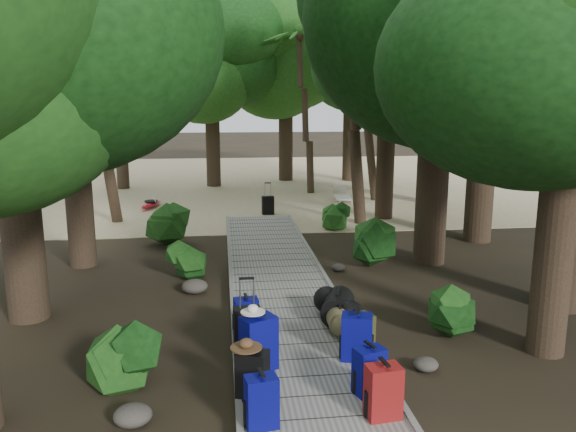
{
  "coord_description": "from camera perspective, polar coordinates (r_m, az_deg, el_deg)",
  "views": [
    {
      "loc": [
        -1.09,
        -10.17,
        3.62
      ],
      "look_at": [
        0.43,
        2.65,
        1.0
      ],
      "focal_mm": 35.0,
      "sensor_mm": 36.0,
      "label": 1
    }
  ],
  "objects": [
    {
      "name": "tree_right_d",
      "position": [
        15.46,
        19.84,
        16.29
      ],
      "size": [
        5.56,
        5.56,
        10.19
      ],
      "primitive_type": null,
      "color": "black",
      "rests_on": "ground"
    },
    {
      "name": "rock_right_c",
      "position": [
        12.36,
        5.13,
        -5.22
      ],
      "size": [
        0.29,
        0.26,
        0.16
      ],
      "primitive_type": null,
      "color": "#4C473F",
      "rests_on": "ground"
    },
    {
      "name": "palm_left_a",
      "position": [
        17.68,
        -18.45,
        10.63
      ],
      "size": [
        4.45,
        4.45,
        7.07
      ],
      "primitive_type": null,
      "color": "#184112",
      "rests_on": "ground"
    },
    {
      "name": "hat_white",
      "position": [
        7.4,
        -3.59,
        -9.35
      ],
      "size": [
        0.32,
        0.32,
        0.11
      ],
      "primitive_type": null,
      "color": "silver",
      "rests_on": "backpack_left_c"
    },
    {
      "name": "backpack_left_c",
      "position": [
        7.62,
        -3.0,
        -12.47
      ],
      "size": [
        0.53,
        0.48,
        0.82
      ],
      "primitive_type": null,
      "rotation": [
        0.0,
        0.0,
        0.46
      ],
      "color": "#04087E",
      "rests_on": "boardwalk"
    },
    {
      "name": "shrub_left_c",
      "position": [
        14.71,
        -11.85,
        -0.68
      ],
      "size": [
        1.3,
        1.3,
        1.17
      ],
      "primitive_type": null,
      "color": "#194514",
      "rests_on": "ground"
    },
    {
      "name": "lone_suitcase_on_sand",
      "position": [
        18.35,
        -2.06,
        1.1
      ],
      "size": [
        0.4,
        0.26,
        0.6
      ],
      "primitive_type": null,
      "rotation": [
        0.0,
        0.0,
        0.13
      ],
      "color": "black",
      "rests_on": "sand_beach"
    },
    {
      "name": "tree_back_a",
      "position": [
        24.66,
        -7.79,
        13.11
      ],
      "size": [
        5.05,
        5.05,
        8.74
      ],
      "primitive_type": null,
      "color": "black",
      "rests_on": "ground"
    },
    {
      "name": "suitcase_on_boardwalk",
      "position": [
        8.3,
        -4.15,
        -11.22
      ],
      "size": [
        0.41,
        0.25,
        0.6
      ],
      "primitive_type": null,
      "rotation": [
        0.0,
        0.0,
        0.09
      ],
      "color": "black",
      "rests_on": "boardwalk"
    },
    {
      "name": "backpack_right_a",
      "position": [
        6.68,
        9.67,
        -16.93
      ],
      "size": [
        0.41,
        0.32,
        0.68
      ],
      "primitive_type": null,
      "rotation": [
        0.0,
        0.0,
        0.13
      ],
      "color": "maroon",
      "rests_on": "boardwalk"
    },
    {
      "name": "palm_right_a",
      "position": [
        17.17,
        7.97,
        13.35
      ],
      "size": [
        4.95,
        4.95,
        8.43
      ],
      "primitive_type": null,
      "color": "#184112",
      "rests_on": "ground"
    },
    {
      "name": "duffel_right_black",
      "position": [
        9.27,
        5.1,
        -9.17
      ],
      "size": [
        0.69,
        0.87,
        0.48
      ],
      "primitive_type": null,
      "rotation": [
        0.0,
        0.0,
        -0.32
      ],
      "color": "black",
      "rests_on": "boardwalk"
    },
    {
      "name": "tree_right_f",
      "position": [
        20.85,
        15.4,
        16.5
      ],
      "size": [
        6.26,
        6.26,
        11.18
      ],
      "primitive_type": null,
      "color": "black",
      "rests_on": "ground"
    },
    {
      "name": "sun_lounger",
      "position": [
        20.74,
        5.64,
        2.19
      ],
      "size": [
        0.75,
        1.76,
        0.55
      ],
      "primitive_type": null,
      "rotation": [
        0.0,
        0.0,
        -0.12
      ],
      "color": "silver",
      "rests_on": "sand_beach"
    },
    {
      "name": "boardwalk",
      "position": [
        11.77,
        -1.12,
        -6.13
      ],
      "size": [
        2.0,
        12.0,
        0.12
      ],
      "primitive_type": "cube",
      "color": "gray",
      "rests_on": "ground"
    },
    {
      "name": "rock_left_b",
      "position": [
        8.71,
        -18.15,
        -13.02
      ],
      "size": [
        0.34,
        0.3,
        0.19
      ],
      "primitive_type": null,
      "color": "#4C473F",
      "rests_on": "ground"
    },
    {
      "name": "tree_back_c",
      "position": [
        26.5,
        6.49,
        14.33
      ],
      "size": [
        5.53,
        5.53,
        9.95
      ],
      "primitive_type": null,
      "color": "black",
      "rests_on": "ground"
    },
    {
      "name": "tree_back_b",
      "position": [
        26.36,
        -0.23,
        13.79
      ],
      "size": [
        5.25,
        5.25,
        9.37
      ],
      "primitive_type": null,
      "color": "black",
      "rests_on": "ground"
    },
    {
      "name": "shrub_right_b",
      "position": [
        12.79,
        8.96,
        -2.59
      ],
      "size": [
        1.2,
        1.2,
        1.08
      ],
      "primitive_type": null,
      "color": "#194514",
      "rests_on": "ground"
    },
    {
      "name": "tree_back_d",
      "position": [
        24.71,
        -16.83,
        11.05
      ],
      "size": [
        4.37,
        4.37,
        7.29
      ],
      "primitive_type": null,
      "color": "black",
      "rests_on": "ground"
    },
    {
      "name": "backpack_left_b",
      "position": [
        6.97,
        -3.63,
        -15.56
      ],
      "size": [
        0.44,
        0.38,
        0.67
      ],
      "primitive_type": null,
      "rotation": [
        0.0,
        0.0,
        -0.41
      ],
      "color": "black",
      "rests_on": "boardwalk"
    },
    {
      "name": "tree_right_c",
      "position": [
        12.97,
        15.2,
        17.5
      ],
      "size": [
        5.86,
        5.86,
        10.14
      ],
      "primitive_type": null,
      "color": "black",
      "rests_on": "ground"
    },
    {
      "name": "backpack_right_d",
      "position": [
        8.22,
        7.2,
        -11.54
      ],
      "size": [
        0.47,
        0.41,
        0.6
      ],
      "primitive_type": null,
      "rotation": [
        0.0,
        0.0,
        0.39
      ],
      "color": "#373A19",
      "rests_on": "boardwalk"
    },
    {
      "name": "shrub_left_b",
      "position": [
        11.97,
        -10.26,
        -4.44
      ],
      "size": [
        0.83,
        0.83,
        0.75
      ],
      "primitive_type": null,
      "color": "#194514",
      "rests_on": "ground"
    },
    {
      "name": "palm_right_b",
      "position": [
        21.32,
        8.91,
        12.61
      ],
      "size": [
        4.24,
        4.24,
        8.19
      ],
      "primitive_type": null,
      "color": "#184112",
      "rests_on": "ground"
    },
    {
      "name": "rock_left_c",
      "position": [
        11.05,
        -9.46,
        -7.07
      ],
      "size": [
        0.5,
        0.45,
        0.28
      ],
      "primitive_type": null,
      "color": "#4C473F",
      "rests_on": "ground"
    },
    {
      "name": "palm_right_c",
      "position": [
        22.74,
        2.85,
        10.2
      ],
      "size": [
        3.92,
        3.92,
        6.24
      ],
      "primitive_type": null,
      "color": "#184112",
      "rests_on": "ground"
    },
    {
      "name": "rock_right_b",
      "position": [
        9.98,
        16.96,
        -9.45
      ],
      "size": [
        0.51,
        0.46,
        0.28
      ],
      "primitive_type": null,
      "color": "#4C473F",
      "rests_on": "ground"
    },
    {
      "name": "shrub_right_a",
      "position": [
        9.29,
        16.79,
        -9.08
      ],
      "size": [
        0.97,
        0.97,
        0.87
      ],
      "primitive_type": null,
      "color": "#194514",
      "rests_on": "ground"
    },
    {
      "name": "ground",
      "position": [
        10.85,
        -0.59,
        -8.02
      ],
      "size": [
        120.0,
        120.0,
        0.0
      ],
      "primitive_type": "plane",
      "color": "#2C2316",
      "rests_on": "ground"
    },
    {
      "name": "tree_right_a",
      "position": [
        8.61,
        26.73,
        11.61
      ],
      "size": [
        4.58,
        4.58,
        7.64
      ],
      "primitive_type": null,
      "color": "black",
      "rests_on": "ground"
    },
    {
      "name": "rock_right_a",
      "position": [
        8.17,
        13.83,
        -14.43
      ],
      "size": [
        0.35,
        0.31,
        0.19
      ],
      "primitive_type": null,
      "color": "#4C473F",
      "rests_on": "ground"
    },
    {
      "name": "shrub_right_c",
      "position": [
        16.23,
        4.87,
        -0.13
      ],
      "size": [
        0.82,
        0.82,
        0.74
      ],
      "primitive_type": null,
      "color": "#194514",
      "rests_on": "ground"
    },
    {
      "name": "kayak",
      "position": [
        20.08,
        -13.73,
        1.29
      ],
      "size": [
        1.47,
        3.37,
        0.33
      ],
      "primitive_type": "ellipsoid",
      "rotation": [
        0.0,
        0.0,
        -0.24
      ],
      "color": "#A50E1A",
      "rests_on": "sand_beach"
    },
    {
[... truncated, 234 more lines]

